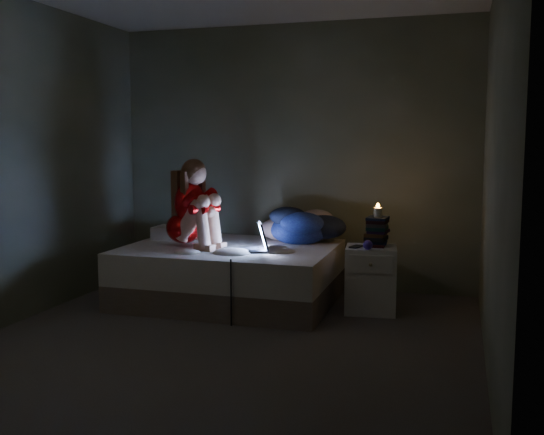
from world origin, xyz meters
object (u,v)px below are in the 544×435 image
at_px(woman, 184,202).
at_px(phone, 356,246).
at_px(bed, 230,274).
at_px(nightstand, 371,279).
at_px(candle, 378,213).
at_px(laptop, 245,236).

height_order(woman, phone, woman).
xyz_separation_m(bed, nightstand, (1.27, 0.02, 0.03)).
distance_m(nightstand, phone, 0.32).
relative_size(woman, candle, 9.95).
bearing_deg(phone, laptop, -145.29).
bearing_deg(phone, woman, -154.06).
bearing_deg(bed, laptop, -45.21).
bearing_deg(laptop, nightstand, -9.63).
relative_size(nightstand, candle, 7.06).
height_order(bed, woman, woman).
bearing_deg(bed, phone, -1.41).
xyz_separation_m(laptop, candle, (1.09, 0.30, 0.21)).
xyz_separation_m(bed, candle, (1.31, 0.08, 0.59)).
xyz_separation_m(woman, laptop, (0.62, -0.11, -0.27)).
height_order(nightstand, candle, candle).
bearing_deg(candle, bed, -176.46).
bearing_deg(laptop, bed, 112.34).
relative_size(woman, laptop, 2.12).
distance_m(bed, woman, 0.77).
height_order(woman, candle, woman).
bearing_deg(phone, bed, -158.52).
xyz_separation_m(bed, woman, (-0.40, -0.11, 0.65)).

